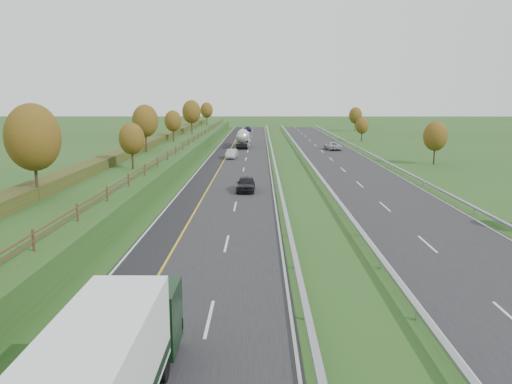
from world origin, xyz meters
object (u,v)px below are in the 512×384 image
Objects in this scene: car_dark_near at (246,184)px; car_silver_mid at (232,154)px; road_tanker at (243,138)px; car_small_far at (247,129)px; car_oncoming at (332,146)px.

car_silver_mid is at bearing 96.91° from car_dark_near.
road_tanker is 46.91m from car_small_far.
car_dark_near is (2.01, -48.77, -1.00)m from road_tanker.
car_small_far is at bearing 92.06° from car_dark_near.
car_silver_mid is 0.98× the size of car_small_far.
road_tanker is at bearing 91.10° from car_silver_mid.
car_small_far is 0.87× the size of car_oncoming.
car_dark_near is at bearing -94.74° from car_small_far.
road_tanker reaches higher than car_oncoming.
car_silver_mid is (-1.19, -19.23, -1.07)m from road_tanker.
car_silver_mid is 23.24m from car_oncoming.
car_oncoming is at bearing 40.89° from car_silver_mid.
car_silver_mid is 0.85× the size of car_oncoming.
car_oncoming is at bearing 70.97° from car_dark_near.
car_dark_near is at bearing -79.18° from car_silver_mid.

